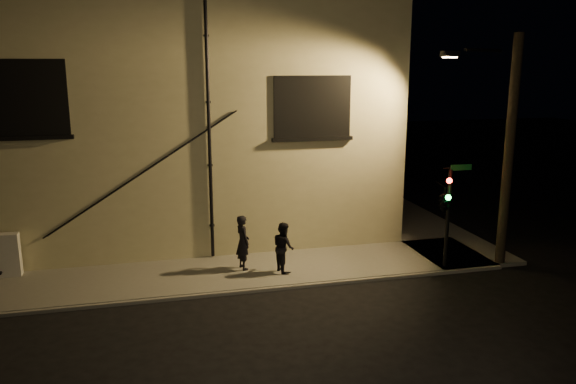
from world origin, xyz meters
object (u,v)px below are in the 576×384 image
object	(u,v)px
pedestrian_b	(283,247)
traffic_signal	(445,200)
streetlamp_pole	(506,147)
pedestrian_a	(243,242)

from	to	relation	value
pedestrian_b	traffic_signal	distance (m)	5.13
pedestrian_b	streetlamp_pole	distance (m)	7.52
pedestrian_b	traffic_signal	size ratio (longest dim) A/B	0.48
pedestrian_a	traffic_signal	xyz separation A→B (m)	(6.03, -1.42, 1.32)
pedestrian_a	streetlamp_pole	bearing A→B (deg)	-113.51
streetlamp_pole	traffic_signal	bearing A→B (deg)	-177.71
streetlamp_pole	pedestrian_a	bearing A→B (deg)	170.55
pedestrian_a	streetlamp_pole	world-z (taller)	streetlamp_pole
pedestrian_a	pedestrian_b	bearing A→B (deg)	-127.00
pedestrian_a	streetlamp_pole	distance (m)	8.64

